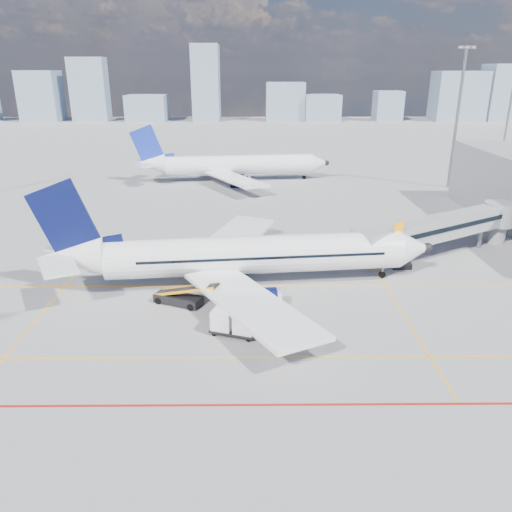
{
  "coord_description": "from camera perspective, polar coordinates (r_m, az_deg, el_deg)",
  "views": [
    {
      "loc": [
        -0.2,
        -40.32,
        21.5
      ],
      "look_at": [
        0.2,
        6.38,
        4.0
      ],
      "focal_mm": 35.0,
      "sensor_mm": 36.0,
      "label": 1
    }
  ],
  "objects": [
    {
      "name": "jet_bridge",
      "position": [
        64.44,
        21.15,
        3.13
      ],
      "size": [
        23.55,
        15.78,
        6.3
      ],
      "color": "#95989D",
      "rests_on": "ground"
    },
    {
      "name": "ramp_worker",
      "position": [
        43.64,
        5.1,
        -7.86
      ],
      "size": [
        0.41,
        0.6,
        1.61
      ],
      "primitive_type": "imported",
      "rotation": [
        0.0,
        0.0,
        1.61
      ],
      "color": "yellow",
      "rests_on": "ground"
    },
    {
      "name": "floodlight_mast_far",
      "position": [
        145.93,
        27.08,
        15.3
      ],
      "size": [
        3.2,
        0.61,
        25.45
      ],
      "color": "slate",
      "rests_on": "ground"
    },
    {
      "name": "baggage_tug",
      "position": [
        43.83,
        4.46,
        -7.87
      ],
      "size": [
        2.37,
        1.94,
        1.44
      ],
      "rotation": [
        0.0,
        0.0,
        -0.39
      ],
      "color": "white",
      "rests_on": "ground"
    },
    {
      "name": "second_aircraft",
      "position": [
        103.28,
        -2.87,
        10.32
      ],
      "size": [
        40.09,
        34.88,
        11.72
      ],
      "rotation": [
        0.0,
        0.0,
        0.1
      ],
      "color": "white",
      "rests_on": "ground"
    },
    {
      "name": "cargo_dolly",
      "position": [
        43.13,
        -2.55,
        -7.55
      ],
      "size": [
        4.37,
        2.96,
        2.2
      ],
      "rotation": [
        0.0,
        0.0,
        -0.32
      ],
      "color": "black",
      "rests_on": "ground"
    },
    {
      "name": "ground",
      "position": [
        45.69,
        -0.19,
        -7.53
      ],
      "size": [
        420.0,
        420.0,
        0.0
      ],
      "primitive_type": "plane",
      "color": "#939396",
      "rests_on": "ground"
    },
    {
      "name": "floodlight_mast_ne",
      "position": [
        102.99,
        22.04,
        14.71
      ],
      "size": [
        3.2,
        0.61,
        25.45
      ],
      "color": "slate",
      "rests_on": "ground"
    },
    {
      "name": "apron_markings",
      "position": [
        42.28,
        -0.95,
        -10.02
      ],
      "size": [
        90.0,
        35.12,
        0.01
      ],
      "color": "#FFA60D",
      "rests_on": "ground"
    },
    {
      "name": "main_aircraft",
      "position": [
        52.14,
        -1.94,
        0.0
      ],
      "size": [
        41.51,
        36.11,
        12.14
      ],
      "rotation": [
        0.0,
        0.0,
        0.1
      ],
      "color": "white",
      "rests_on": "ground"
    },
    {
      "name": "belt_loader",
      "position": [
        49.2,
        -8.71,
        -4.7
      ],
      "size": [
        6.76,
        4.03,
        2.77
      ],
      "rotation": [
        0.0,
        0.0,
        -0.41
      ],
      "color": "black",
      "rests_on": "ground"
    },
    {
      "name": "distant_skyline",
      "position": [
        230.56,
        -1.22,
        17.99
      ],
      "size": [
        250.78,
        15.37,
        31.78
      ],
      "color": "gray",
      "rests_on": "ground"
    }
  ]
}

